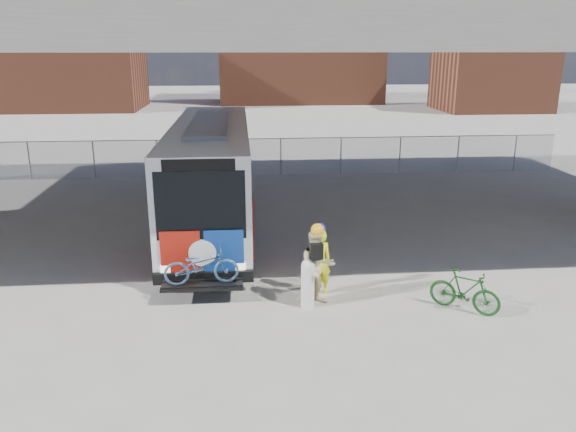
{
  "coord_description": "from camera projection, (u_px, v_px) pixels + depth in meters",
  "views": [
    {
      "loc": [
        -0.98,
        -15.24,
        6.1
      ],
      "look_at": [
        0.3,
        -0.39,
        1.6
      ],
      "focal_mm": 35.0,
      "sensor_mm": 36.0,
      "label": 1
    }
  ],
  "objects": [
    {
      "name": "brick_buildings",
      "position": [
        258.0,
        54.0,
        60.92
      ],
      "size": [
        54.0,
        22.0,
        12.0
      ],
      "color": "brown",
      "rests_on": "ground"
    },
    {
      "name": "cyclist_hivis",
      "position": [
        319.0,
        260.0,
        14.24
      ],
      "size": [
        0.7,
        0.53,
        1.9
      ],
      "rotation": [
        0.0,
        0.0,
        3.34
      ],
      "color": "#FDFC1A",
      "rests_on": "ground"
    },
    {
      "name": "chainlink_fence",
      "position": [
        260.0,
        147.0,
        27.42
      ],
      "size": [
        30.0,
        0.06,
        30.0
      ],
      "color": "gray",
      "rests_on": "ground"
    },
    {
      "name": "overpass",
      "position": [
        267.0,
        33.0,
        18.31
      ],
      "size": [
        40.0,
        16.0,
        7.95
      ],
      "color": "#605E59",
      "rests_on": "ground"
    },
    {
      "name": "bollard",
      "position": [
        308.0,
        282.0,
        13.54
      ],
      "size": [
        0.32,
        0.32,
        1.24
      ],
      "color": "silver",
      "rests_on": "ground"
    },
    {
      "name": "ground",
      "position": [
        277.0,
        265.0,
        16.38
      ],
      "size": [
        160.0,
        160.0,
        0.0
      ],
      "primitive_type": "plane",
      "color": "#9E9991",
      "rests_on": "ground"
    },
    {
      "name": "bike_parked",
      "position": [
        465.0,
        291.0,
        13.4
      ],
      "size": [
        1.64,
        1.42,
        1.02
      ],
      "primitive_type": "imported",
      "rotation": [
        0.0,
        0.0,
        0.91
      ],
      "color": "#164417",
      "rests_on": "ground"
    },
    {
      "name": "bus",
      "position": [
        212.0,
        166.0,
        19.68
      ],
      "size": [
        2.67,
        12.95,
        3.69
      ],
      "color": "silver",
      "rests_on": "ground"
    },
    {
      "name": "cyclist_tan",
      "position": [
        317.0,
        267.0,
        13.63
      ],
      "size": [
        1.07,
        0.92,
        2.08
      ],
      "rotation": [
        0.0,
        0.0,
        0.25
      ],
      "color": "#CEBD84",
      "rests_on": "ground"
    }
  ]
}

